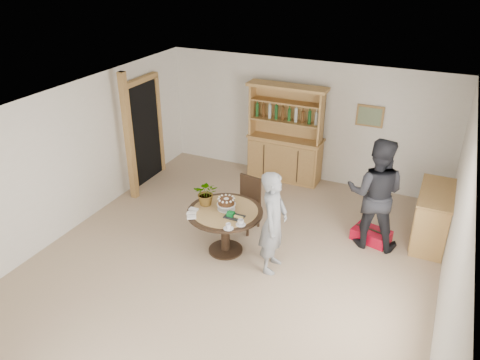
% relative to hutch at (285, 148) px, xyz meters
% --- Properties ---
extents(ground, '(7.00, 7.00, 0.00)m').
position_rel_hutch_xyz_m(ground, '(0.30, -3.24, -0.69)').
color(ground, tan).
rests_on(ground, ground).
extents(room_shell, '(6.04, 7.04, 2.52)m').
position_rel_hutch_xyz_m(room_shell, '(0.30, -3.23, 1.05)').
color(room_shell, white).
rests_on(room_shell, ground).
extents(doorway, '(0.13, 1.10, 2.18)m').
position_rel_hutch_xyz_m(doorway, '(-2.63, -1.24, 0.42)').
color(doorway, black).
rests_on(doorway, ground).
extents(pine_post, '(0.12, 0.12, 2.50)m').
position_rel_hutch_xyz_m(pine_post, '(-2.40, -2.04, 0.56)').
color(pine_post, '#B18E4A').
rests_on(pine_post, ground).
extents(hutch, '(1.62, 0.54, 2.04)m').
position_rel_hutch_xyz_m(hutch, '(0.00, 0.00, 0.00)').
color(hutch, '#DAAC5C').
rests_on(hutch, ground).
extents(sideboard, '(0.54, 1.26, 0.94)m').
position_rel_hutch_xyz_m(sideboard, '(3.04, -1.24, -0.22)').
color(sideboard, '#DAAC5C').
rests_on(sideboard, ground).
extents(dining_table, '(1.20, 1.20, 0.76)m').
position_rel_hutch_xyz_m(dining_table, '(0.05, -2.94, -0.08)').
color(dining_table, black).
rests_on(dining_table, ground).
extents(dining_chair, '(0.48, 0.48, 0.95)m').
position_rel_hutch_xyz_m(dining_chair, '(0.07, -2.11, -0.15)').
color(dining_chair, black).
rests_on(dining_chair, ground).
extents(birthday_cake, '(0.30, 0.30, 0.20)m').
position_rel_hutch_xyz_m(birthday_cake, '(0.05, -2.89, 0.19)').
color(birthday_cake, white).
rests_on(birthday_cake, dining_table).
extents(flower_vase, '(0.47, 0.44, 0.42)m').
position_rel_hutch_xyz_m(flower_vase, '(-0.30, -2.89, 0.28)').
color(flower_vase, '#3F7233').
rests_on(flower_vase, dining_table).
extents(gift_tray, '(0.30, 0.20, 0.08)m').
position_rel_hutch_xyz_m(gift_tray, '(0.27, -3.06, 0.10)').
color(gift_tray, black).
rests_on(gift_tray, dining_table).
extents(coffee_cup_a, '(0.15, 0.15, 0.09)m').
position_rel_hutch_xyz_m(coffee_cup_a, '(0.45, -3.22, 0.11)').
color(coffee_cup_a, silver).
rests_on(coffee_cup_a, dining_table).
extents(coffee_cup_b, '(0.15, 0.15, 0.08)m').
position_rel_hutch_xyz_m(coffee_cup_b, '(0.33, -3.39, 0.11)').
color(coffee_cup_b, silver).
rests_on(coffee_cup_b, dining_table).
extents(napkins, '(0.24, 0.33, 0.03)m').
position_rel_hutch_xyz_m(napkins, '(-0.36, -3.25, 0.09)').
color(napkins, white).
rests_on(napkins, dining_table).
extents(teen_boy, '(0.42, 0.62, 1.63)m').
position_rel_hutch_xyz_m(teen_boy, '(0.90, -3.04, 0.13)').
color(teen_boy, gray).
rests_on(teen_boy, ground).
extents(adult_person, '(0.96, 0.77, 1.88)m').
position_rel_hutch_xyz_m(adult_person, '(2.13, -1.74, 0.25)').
color(adult_person, black).
rests_on(adult_person, ground).
extents(red_suitcase, '(0.68, 0.54, 0.21)m').
position_rel_hutch_xyz_m(red_suitcase, '(2.16, -1.63, -0.59)').
color(red_suitcase, '#BB0922').
rests_on(red_suitcase, ground).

